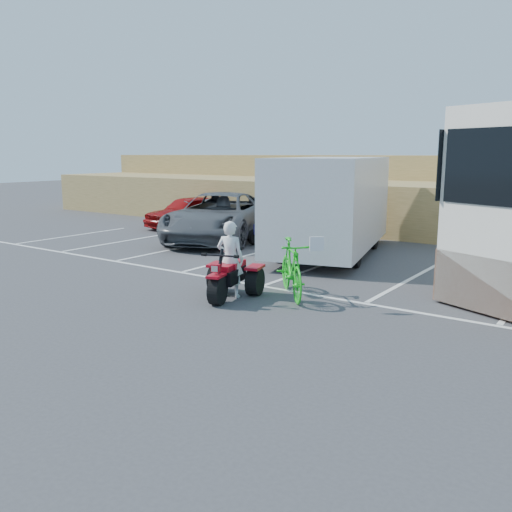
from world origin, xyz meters
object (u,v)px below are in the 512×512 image
Objects in this scene: green_dirt_bike at (291,268)px; red_car at (188,212)px; grey_pickup at (219,217)px; quad_atv_green at (308,247)px; rider at (230,259)px; quad_atv_blue at (275,245)px; red_trike_atv at (228,298)px; cargo_trailer at (331,203)px.

green_dirt_bike is 12.33m from red_car.
grey_pickup is 4.82× the size of quad_atv_green.
rider reaches higher than quad_atv_green.
green_dirt_bike is 1.66× the size of quad_atv_green.
quad_atv_green is (1.16, 0.35, 0.00)m from quad_atv_blue.
red_car is (-8.76, 8.33, 0.69)m from red_trike_atv.
cargo_trailer reaches higher than red_trike_atv.
red_trike_atv is 7.26m from quad_atv_green.
cargo_trailer is at bearing -100.14° from rider.
cargo_trailer is 2.36m from quad_atv_green.
rider is 8.21m from grey_pickup.
grey_pickup is at bearing 114.95° from red_trike_atv.
quad_atv_blue is 1.21m from quad_atv_green.
cargo_trailer is 4.51× the size of quad_atv_blue.
red_trike_atv is at bearing -36.41° from red_car.
cargo_trailer is 3.09m from quad_atv_blue.
quad_atv_green is at bearing 30.84° from quad_atv_blue.
quad_atv_green is at bearing -10.49° from grey_pickup.
red_car is at bearing 149.71° from cargo_trailer.
green_dirt_bike is at bearing -74.21° from quad_atv_green.
grey_pickup reaches higher than quad_atv_blue.
red_trike_atv is at bearing -50.95° from quad_atv_blue.
quad_atv_blue is (-4.20, 5.71, -0.65)m from green_dirt_bike.
rider is at bearing 90.00° from red_trike_atv.
rider is 0.25× the size of cargo_trailer.
red_trike_atv is 0.41× the size of red_car.
green_dirt_bike reaches higher than quad_atv_green.
quad_atv_blue is (-3.11, 6.64, 0.00)m from red_trike_atv.
grey_pickup is 3.90m from red_car.
grey_pickup is 4.90m from cargo_trailer.
red_car is (-8.72, 8.19, -0.17)m from rider.
quad_atv_green is at bearing -3.98° from red_car.
rider is at bearing -70.07° from grey_pickup.
cargo_trailer is (-1.68, 5.09, 1.01)m from green_dirt_bike.
red_trike_atv is 1.57m from green_dirt_bike.
red_trike_atv is at bearing -85.27° from quad_atv_green.
red_car is at bearing -58.63° from rider.
quad_atv_blue is at bearing -9.53° from red_car.
green_dirt_bike is at bearing -39.71° from quad_atv_blue.
grey_pickup reaches higher than quad_atv_green.
rider is 7.23m from quad_atv_blue.
red_car is 3.09× the size of quad_atv_green.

